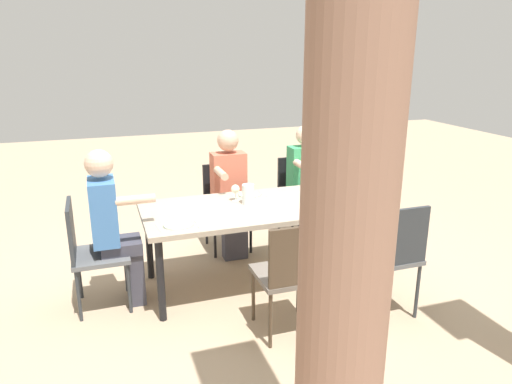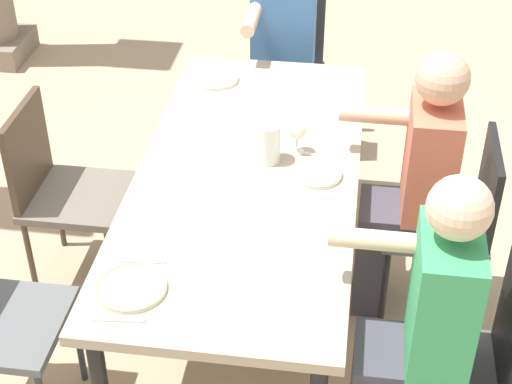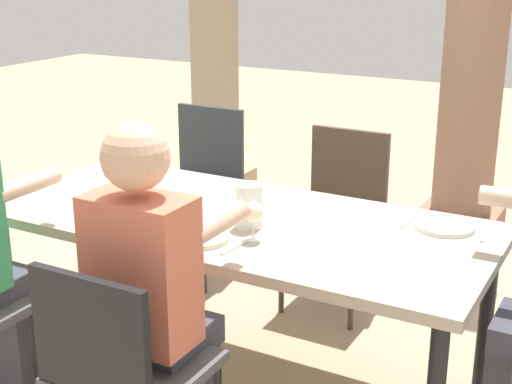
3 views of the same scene
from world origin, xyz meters
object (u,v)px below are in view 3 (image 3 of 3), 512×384
at_px(plate_2, 445,226).
at_px(chair_mid_south, 120,367).
at_px(dining_table, 238,231).
at_px(plate_0, 130,171).
at_px(water_pitcher, 249,208).
at_px(diner_guest_third, 156,295).
at_px(plate_1, 201,238).
at_px(chair_mid_north, 339,207).
at_px(stone_column_near, 214,0).
at_px(chair_west_north, 200,179).
at_px(stone_column_centre, 478,11).
at_px(wine_glass_1, 253,213).

bearing_deg(plate_2, chair_mid_south, -120.79).
height_order(dining_table, plate_0, plate_0).
distance_m(chair_mid_south, water_pitcher, 0.85).
bearing_deg(diner_guest_third, plate_1, 101.35).
relative_size(diner_guest_third, water_pitcher, 7.37).
distance_m(chair_mid_north, chair_mid_south, 1.76).
relative_size(stone_column_near, plate_2, 12.46).
bearing_deg(stone_column_near, water_pitcher, -55.32).
relative_size(dining_table, chair_west_north, 2.20).
relative_size(diner_guest_third, stone_column_centre, 0.44).
distance_m(stone_column_centre, water_pitcher, 2.36).
relative_size(chair_mid_north, plate_2, 3.85).
bearing_deg(wine_glass_1, chair_west_north, 131.25).
bearing_deg(stone_column_near, dining_table, -56.13).
relative_size(dining_table, plate_1, 9.63).
bearing_deg(plate_1, chair_west_north, 123.34).
distance_m(chair_west_north, water_pitcher, 1.31).
xyz_separation_m(wine_glass_1, plate_2, (0.60, 0.47, -0.10)).
bearing_deg(plate_2, chair_mid_north, 138.89).
bearing_deg(wine_glass_1, water_pitcher, 125.78).
relative_size(diner_guest_third, plate_0, 5.20).
xyz_separation_m(plate_0, wine_glass_1, (0.96, -0.47, 0.10)).
xyz_separation_m(chair_west_north, plate_2, (1.53, -0.60, 0.19)).
xyz_separation_m(dining_table, plate_0, (-0.78, 0.29, 0.07)).
xyz_separation_m(chair_mid_south, wine_glass_1, (0.09, 0.69, 0.31)).
height_order(chair_mid_south, plate_2, chair_mid_south).
bearing_deg(plate_1, water_pitcher, 68.23).
distance_m(chair_mid_north, water_pitcher, 1.00).
bearing_deg(plate_2, wine_glass_1, -141.92).
bearing_deg(dining_table, water_pitcher, -37.17).
distance_m(dining_table, plate_1, 0.30).
height_order(plate_1, wine_glass_1, wine_glass_1).
bearing_deg(wine_glass_1, stone_column_centre, 84.48).
bearing_deg(chair_mid_north, stone_column_centre, 76.16).
bearing_deg(dining_table, stone_column_near, 123.87).
distance_m(dining_table, wine_glass_1, 0.31).
xyz_separation_m(plate_1, water_pitcher, (0.09, 0.21, 0.07)).
xyz_separation_m(dining_table, plate_2, (0.78, 0.28, 0.07)).
xyz_separation_m(chair_mid_south, stone_column_centre, (0.32, 3.06, 0.90)).
xyz_separation_m(chair_west_north, wine_glass_1, (0.94, -1.07, 0.29)).
bearing_deg(chair_mid_south, chair_west_north, 115.69).
distance_m(stone_column_near, wine_glass_1, 2.95).
relative_size(chair_mid_south, plate_2, 3.76).
xyz_separation_m(dining_table, diner_guest_third, (0.09, -0.68, 0.02)).
height_order(chair_west_north, stone_column_centre, stone_column_centre).
bearing_deg(plate_0, diner_guest_third, -48.22).
relative_size(chair_mid_north, wine_glass_1, 6.05).
bearing_deg(water_pitcher, plate_0, 157.63).
bearing_deg(water_pitcher, stone_column_centre, 82.13).
height_order(dining_table, stone_column_centre, stone_column_centre).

